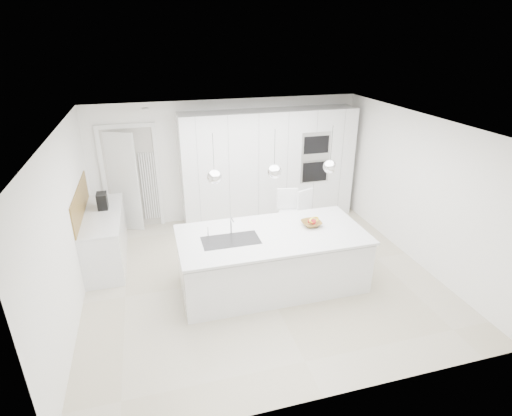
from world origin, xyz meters
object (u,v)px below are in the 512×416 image
object	(u,v)px
fruit_bowl	(311,223)
espresso_machine	(102,201)
bar_stool_left	(289,222)
bar_stool_right	(307,222)
island_base	(273,262)

from	to	relation	value
fruit_bowl	espresso_machine	xyz separation A→B (m)	(-3.21, 1.59, 0.10)
bar_stool_left	bar_stool_right	world-z (taller)	bar_stool_left
bar_stool_left	bar_stool_right	xyz separation A→B (m)	(0.33, -0.03, -0.02)
fruit_bowl	bar_stool_left	world-z (taller)	bar_stool_left
bar_stool_right	bar_stool_left	bearing A→B (deg)	153.23
fruit_bowl	island_base	bearing A→B (deg)	-168.23
bar_stool_left	fruit_bowl	bearing A→B (deg)	-74.20
fruit_bowl	bar_stool_left	size ratio (longest dim) A/B	0.26
fruit_bowl	bar_stool_right	distance (m)	0.92
bar_stool_right	fruit_bowl	bearing A→B (deg)	-130.09
espresso_machine	bar_stool_right	distance (m)	3.60
espresso_machine	bar_stool_left	distance (m)	3.27
espresso_machine	bar_stool_left	world-z (taller)	espresso_machine
fruit_bowl	espresso_machine	world-z (taller)	espresso_machine
bar_stool_left	espresso_machine	bearing A→B (deg)	178.12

